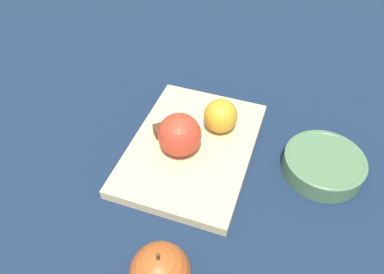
{
  "coord_description": "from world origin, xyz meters",
  "views": [
    {
      "loc": [
        -0.47,
        -0.17,
        0.55
      ],
      "look_at": [
        0.0,
        0.0,
        0.04
      ],
      "focal_mm": 35.0,
      "sensor_mm": 36.0,
      "label": 1
    }
  ],
  "objects_px": {
    "apple_half_left": "(179,135)",
    "knife": "(171,128)",
    "apple_half_right": "(221,116)",
    "bowl": "(324,164)",
    "apple_whole": "(160,273)"
  },
  "relations": [
    {
      "from": "apple_half_right",
      "to": "apple_whole",
      "type": "xyz_separation_m",
      "value": [
        -0.33,
        -0.01,
        -0.01
      ]
    },
    {
      "from": "apple_half_right",
      "to": "bowl",
      "type": "relative_size",
      "value": 0.46
    },
    {
      "from": "apple_half_right",
      "to": "knife",
      "type": "height_order",
      "value": "apple_half_right"
    },
    {
      "from": "apple_half_right",
      "to": "knife",
      "type": "relative_size",
      "value": 0.59
    },
    {
      "from": "apple_half_left",
      "to": "apple_whole",
      "type": "bearing_deg",
      "value": 133.71
    },
    {
      "from": "apple_half_left",
      "to": "apple_whole",
      "type": "xyz_separation_m",
      "value": [
        -0.25,
        -0.07,
        -0.02
      ]
    },
    {
      "from": "knife",
      "to": "apple_whole",
      "type": "distance_m",
      "value": 0.3
    },
    {
      "from": "apple_half_left",
      "to": "knife",
      "type": "distance_m",
      "value": 0.06
    },
    {
      "from": "apple_half_left",
      "to": "bowl",
      "type": "bearing_deg",
      "value": -139.24
    },
    {
      "from": "knife",
      "to": "bowl",
      "type": "xyz_separation_m",
      "value": [
        0.02,
        -0.3,
        -0.01
      ]
    },
    {
      "from": "apple_whole",
      "to": "apple_half_left",
      "type": "bearing_deg",
      "value": 15.22
    },
    {
      "from": "apple_half_left",
      "to": "knife",
      "type": "relative_size",
      "value": 0.71
    },
    {
      "from": "apple_half_right",
      "to": "bowl",
      "type": "xyz_separation_m",
      "value": [
        -0.03,
        -0.21,
        -0.03
      ]
    },
    {
      "from": "apple_half_left",
      "to": "knife",
      "type": "xyz_separation_m",
      "value": [
        0.04,
        0.03,
        -0.03
      ]
    },
    {
      "from": "apple_half_right",
      "to": "bowl",
      "type": "height_order",
      "value": "apple_half_right"
    }
  ]
}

